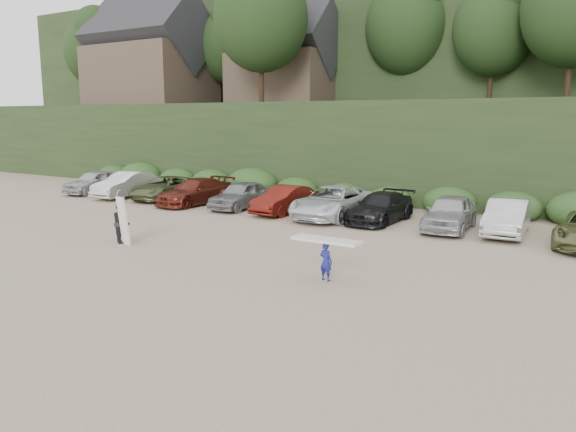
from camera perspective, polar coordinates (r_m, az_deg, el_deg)
The scene contains 5 objects.
ground at distance 20.30m, azimuth -7.93°, elevation -4.50°, with size 120.00×120.00×0.00m, color tan.
hillside_backdrop at distance 52.91m, azimuth 18.44°, elevation 16.24°, with size 90.00×41.50×28.00m.
parked_cars at distance 27.95m, azimuth 6.74°, elevation 1.12°, with size 39.75×5.97×1.61m.
child_surfer at distance 17.51m, azimuth 3.89°, elevation -3.69°, with size 2.24×0.64×1.34m.
adult_surfer at distance 23.78m, azimuth -16.55°, elevation -0.60°, with size 1.27×0.99×1.95m.
Camera 1 is at (12.70, -15.00, 5.07)m, focal length 35.00 mm.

